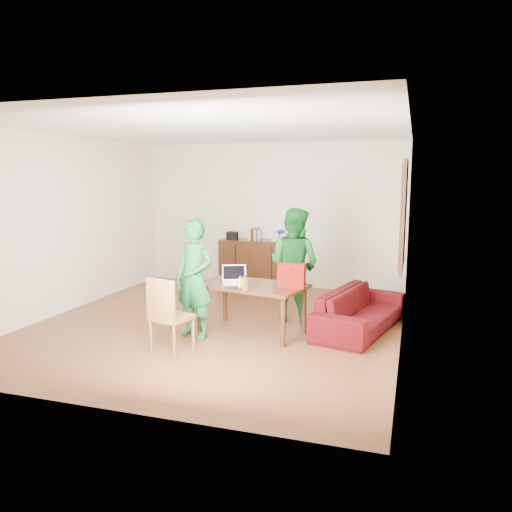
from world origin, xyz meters
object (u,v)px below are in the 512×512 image
(laptop, at_px, (235,280))
(red_bag, at_px, (292,278))
(person_far, at_px, (294,265))
(person_near, at_px, (194,279))
(chair, at_px, (171,331))
(table, at_px, (251,290))
(bottle, at_px, (246,283))
(sofa, at_px, (360,310))

(laptop, bearing_deg, red_bag, -26.10)
(person_far, relative_size, laptop, 4.25)
(person_near, bearing_deg, chair, -76.53)
(table, height_order, red_bag, red_bag)
(person_near, bearing_deg, red_bag, 31.28)
(table, height_order, person_near, person_near)
(bottle, bearing_deg, person_far, 73.39)
(red_bag, bearing_deg, chair, -144.89)
(chair, distance_m, person_near, 0.81)
(red_bag, bearing_deg, table, 172.56)
(person_far, xyz_separation_m, bottle, (-0.34, -1.14, -0.06))
(chair, distance_m, person_far, 2.13)
(person_far, relative_size, sofa, 0.87)
(person_far, bearing_deg, red_bag, 121.06)
(laptop, bearing_deg, bottle, -77.99)
(table, height_order, sofa, table)
(chair, relative_size, bottle, 4.73)
(person_near, height_order, person_far, person_far)
(laptop, distance_m, bottle, 0.49)
(chair, bearing_deg, sofa, 52.26)
(person_far, xyz_separation_m, laptop, (-0.63, -0.74, -0.11))
(laptop, bearing_deg, chair, -137.26)
(table, bearing_deg, person_near, -137.25)
(chair, distance_m, sofa, 2.58)
(person_near, height_order, laptop, person_near)
(chair, height_order, person_near, person_near)
(person_far, distance_m, red_bag, 0.78)
(table, bearing_deg, laptop, -166.67)
(table, xyz_separation_m, laptop, (-0.23, -0.01, 0.12))
(sofa, bearing_deg, person_far, 92.90)
(table, bearing_deg, sofa, 34.06)
(table, distance_m, person_near, 0.78)
(chair, height_order, person_far, person_far)
(person_far, distance_m, bottle, 1.19)
(table, distance_m, red_bag, 0.59)
(red_bag, bearing_deg, bottle, -147.42)
(red_bag, relative_size, sofa, 0.18)
(bottle, xyz_separation_m, red_bag, (0.49, 0.37, 0.03))
(chair, height_order, bottle, chair)
(laptop, relative_size, red_bag, 1.14)
(person_far, height_order, sofa, person_far)
(person_far, bearing_deg, chair, 78.81)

